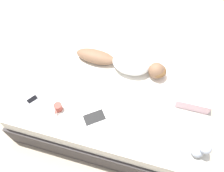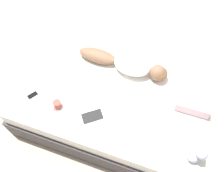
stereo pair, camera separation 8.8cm
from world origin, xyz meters
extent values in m
plane|color=#B7A88E|center=(0.00, 0.00, 0.00)|extent=(12.00, 12.00, 0.00)
cube|color=#383333|center=(0.00, 0.00, 0.18)|extent=(1.98, 2.31, 0.36)
cube|color=silver|center=(0.00, 0.00, 0.46)|extent=(1.92, 2.25, 0.20)
ellipsoid|color=brown|center=(-0.17, -0.36, 0.63)|extent=(0.23, 0.53, 0.15)
ellipsoid|color=white|center=(-0.15, 0.11, 0.66)|extent=(0.34, 0.48, 0.22)
ellipsoid|color=brown|center=(-0.13, 0.46, 0.66)|extent=(0.21, 0.20, 0.11)
sphere|color=brown|center=(-0.13, 0.43, 0.65)|extent=(0.20, 0.20, 0.20)
cube|color=white|center=(0.47, -0.25, 0.56)|extent=(0.36, 0.39, 0.01)
cube|color=white|center=(0.63, -0.12, 0.56)|extent=(0.36, 0.39, 0.01)
cube|color=black|center=(0.63, -0.12, 0.56)|extent=(0.25, 0.26, 0.00)
cylinder|color=#993D33|center=(0.64, -0.54, 0.60)|extent=(0.09, 0.09, 0.09)
cylinder|color=black|center=(0.64, -0.54, 0.64)|extent=(0.08, 0.08, 0.01)
torus|color=#993D33|center=(0.69, -0.54, 0.60)|extent=(0.06, 0.01, 0.06)
cube|color=silver|center=(0.61, -0.89, 0.56)|extent=(0.16, 0.14, 0.01)
cube|color=black|center=(0.61, -0.89, 0.56)|extent=(0.13, 0.12, 0.00)
ellipsoid|color=#B2BCCC|center=(0.72, 0.98, 0.62)|extent=(0.14, 0.13, 0.12)
sphere|color=#B2BCCC|center=(0.72, 1.03, 0.71)|extent=(0.11, 0.11, 0.11)
cube|color=beige|center=(-0.07, 0.90, 0.62)|extent=(0.65, 0.37, 0.13)
camera|label=1|loc=(1.60, 0.35, 2.76)|focal=35.00mm
camera|label=2|loc=(1.57, 0.43, 2.76)|focal=35.00mm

